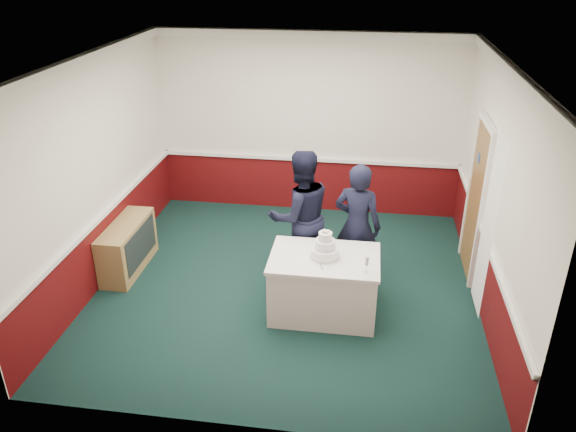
# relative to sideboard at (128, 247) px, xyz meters

# --- Properties ---
(ground) EXTENTS (5.00, 5.00, 0.00)m
(ground) POSITION_rel_sideboard_xyz_m (2.28, -0.12, -0.35)
(ground) COLOR black
(ground) RESTS_ON ground
(room_shell) EXTENTS (5.00, 5.00, 3.00)m
(room_shell) POSITION_rel_sideboard_xyz_m (2.36, 0.49, 1.62)
(room_shell) COLOR silver
(room_shell) RESTS_ON ground
(sideboard) EXTENTS (0.41, 1.20, 0.70)m
(sideboard) POSITION_rel_sideboard_xyz_m (0.00, 0.00, 0.00)
(sideboard) COLOR #987D4A
(sideboard) RESTS_ON ground
(cake_table) EXTENTS (1.32, 0.92, 0.79)m
(cake_table) POSITION_rel_sideboard_xyz_m (2.81, -0.64, 0.05)
(cake_table) COLOR white
(cake_table) RESTS_ON ground
(wedding_cake) EXTENTS (0.35, 0.35, 0.36)m
(wedding_cake) POSITION_rel_sideboard_xyz_m (2.81, -0.64, 0.55)
(wedding_cake) COLOR white
(wedding_cake) RESTS_ON cake_table
(cake_knife) EXTENTS (0.08, 0.21, 0.00)m
(cake_knife) POSITION_rel_sideboard_xyz_m (2.78, -0.84, 0.44)
(cake_knife) COLOR silver
(cake_knife) RESTS_ON cake_table
(champagne_flute) EXTENTS (0.05, 0.05, 0.21)m
(champagne_flute) POSITION_rel_sideboard_xyz_m (3.31, -0.92, 0.58)
(champagne_flute) COLOR silver
(champagne_flute) RESTS_ON cake_table
(person_man) EXTENTS (1.11, 1.03, 1.84)m
(person_man) POSITION_rel_sideboard_xyz_m (2.42, 0.15, 0.57)
(person_man) COLOR black
(person_man) RESTS_ON ground
(person_woman) EXTENTS (0.71, 0.56, 1.72)m
(person_woman) POSITION_rel_sideboard_xyz_m (3.17, 0.10, 0.51)
(person_woman) COLOR black
(person_woman) RESTS_ON ground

